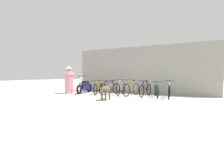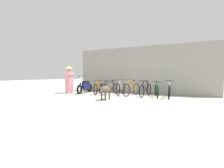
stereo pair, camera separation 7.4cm
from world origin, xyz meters
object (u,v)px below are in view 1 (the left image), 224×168
object	(u,v)px
person_in_robes	(69,80)
bicycle_0	(98,88)
bicycle_1	(110,88)
motorcycle	(84,86)
bicycle_5	(156,91)
bicycle_4	(146,90)
stray_dog	(107,89)
bicycle_2	(121,89)
bicycle_3	(132,89)
bicycle_6	(169,91)

from	to	relation	value
person_in_robes	bicycle_0	bearing A→B (deg)	-163.80
bicycle_1	motorcycle	xyz separation A→B (m)	(-1.73, -0.07, 0.07)
bicycle_5	bicycle_0	bearing A→B (deg)	-106.26
bicycle_4	bicycle_5	world-z (taller)	bicycle_4
bicycle_1	stray_dog	xyz separation A→B (m)	(0.87, -1.93, 0.13)
bicycle_2	bicycle_4	size ratio (longest dim) A/B	0.99
bicycle_3	person_in_robes	size ratio (longest dim) A/B	0.99
bicycle_1	bicycle_2	xyz separation A→B (m)	(0.68, -0.01, 0.02)
bicycle_2	bicycle_4	distance (m)	1.37
bicycle_3	motorcycle	world-z (taller)	motorcycle
bicycle_3	motorcycle	size ratio (longest dim) A/B	0.87
bicycle_4	stray_dog	xyz separation A→B (m)	(-1.18, -1.99, 0.12)
bicycle_3	person_in_robes	world-z (taller)	person_in_robes
stray_dog	bicycle_0	bearing A→B (deg)	34.40
bicycle_0	bicycle_4	distance (m)	2.75
bicycle_1	bicycle_6	bearing A→B (deg)	103.66
bicycle_1	stray_dog	bearing A→B (deg)	38.35
bicycle_0	bicycle_2	distance (m)	1.39
stray_dog	person_in_robes	xyz separation A→B (m)	(-3.35, 1.32, 0.36)
bicycle_4	bicycle_6	world-z (taller)	bicycle_6
person_in_robes	bicycle_1	bearing A→B (deg)	-164.53
motorcycle	bicycle_3	bearing A→B (deg)	81.15
bicycle_6	stray_dog	xyz separation A→B (m)	(-2.38, -1.90, 0.12)
bicycle_2	bicycle_3	size ratio (longest dim) A/B	1.04
bicycle_0	stray_dog	size ratio (longest dim) A/B	1.33
bicycle_3	bicycle_5	distance (m)	1.31
bicycle_5	bicycle_6	distance (m)	0.64
bicycle_2	bicycle_0	bearing A→B (deg)	-94.51
bicycle_2	person_in_robes	bearing A→B (deg)	-89.36
bicycle_1	stray_dog	size ratio (longest dim) A/B	1.36
person_in_robes	bicycle_3	bearing A→B (deg)	-169.29
bicycle_4	stray_dog	size ratio (longest dim) A/B	1.38
bicycle_0	bicycle_3	size ratio (longest dim) A/B	1.02
bicycle_0	stray_dog	world-z (taller)	bicycle_0
bicycle_3	bicycle_4	bearing A→B (deg)	105.33
bicycle_0	bicycle_3	distance (m)	2.01
bicycle_3	bicycle_5	bearing A→B (deg)	101.79
bicycle_6	motorcycle	world-z (taller)	motorcycle
bicycle_2	stray_dog	world-z (taller)	bicycle_2
bicycle_1	person_in_robes	distance (m)	2.60
bicycle_5	stray_dog	bearing A→B (deg)	-61.08
bicycle_3	bicycle_5	size ratio (longest dim) A/B	1.09
bicycle_3	stray_dog	size ratio (longest dim) A/B	1.31
bicycle_0	person_in_robes	size ratio (longest dim) A/B	1.01
motorcycle	bicycle_0	bearing A→B (deg)	75.87
bicycle_0	bicycle_6	xyz separation A→B (m)	(3.94, 0.12, 0.02)
stray_dog	person_in_robes	distance (m)	3.62
bicycle_0	bicycle_4	size ratio (longest dim) A/B	0.96
bicycle_4	bicycle_5	distance (m)	0.57
bicycle_1	bicycle_5	size ratio (longest dim) A/B	1.13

